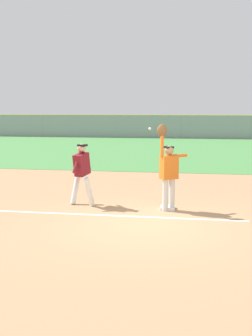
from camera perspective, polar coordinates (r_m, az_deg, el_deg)
name	(u,v)px	position (r m, az deg, el deg)	size (l,w,h in m)	color
ground_plane	(143,225)	(9.83, 2.32, -7.74)	(80.79, 80.79, 0.00)	tan
outfield_grass	(176,149)	(27.41, 6.80, 2.54)	(51.03, 19.92, 0.01)	#4C8C47
chalk_foul_line	(13,211)	(11.43, -15.15, -5.72)	(12.00, 0.10, 0.01)	white
first_base	(168,208)	(11.33, 5.70, -5.40)	(0.38, 0.38, 0.08)	white
fielder	(168,169)	(10.99, 5.78, -0.09)	(0.81, 0.58, 2.28)	silver
runner	(82,170)	(11.62, -6.03, -0.26)	(0.76, 0.82, 1.72)	white
baseball	(150,129)	(11.20, 3.26, 5.37)	(0.07, 0.07, 0.07)	white
outfield_fence	(181,127)	(37.27, 7.49, 5.60)	(51.11, 0.08, 2.05)	#93999E
parked_car_red	(101,129)	(40.63, -3.47, 5.38)	(4.52, 2.36, 1.25)	#B21E1E
parked_car_tan	(158,129)	(40.01, 4.40, 5.32)	(4.50, 2.31, 1.25)	tan
parked_car_black	(229,130)	(39.56, 13.90, 5.07)	(4.42, 2.16, 1.25)	black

